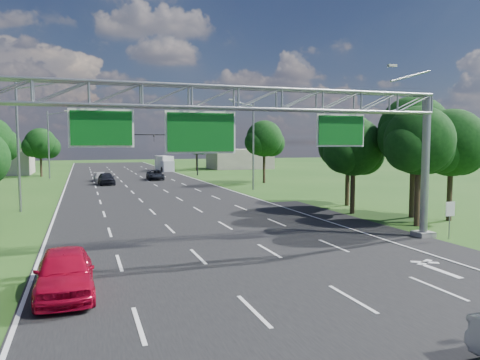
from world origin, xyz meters
name	(u,v)px	position (x,y,z in m)	size (l,w,h in m)	color
ground	(168,205)	(0.00, 30.00, 0.00)	(220.00, 220.00, 0.00)	#204916
road	(168,205)	(0.00, 30.00, 0.00)	(18.00, 180.00, 0.02)	black
road_flare	(382,232)	(10.20, 14.00, 0.00)	(3.00, 30.00, 0.02)	black
sign_gantry	(238,111)	(0.33, 12.00, 6.89)	(23.50, 1.00, 9.56)	gray
regulatory_sign	(450,212)	(12.40, 10.98, 1.51)	(0.60, 0.08, 2.10)	gray
traffic_signal	(176,144)	(7.48, 65.00, 5.17)	(12.21, 0.24, 7.00)	black
streetlight_l_near	(21,140)	(-11.30, 30.00, 5.58)	(2.97, 0.22, 10.16)	gray
streetlight_l_far	(50,141)	(-11.30, 65.00, 5.58)	(2.97, 0.22, 10.16)	gray
streetlight_r_mid	(252,141)	(11.30, 40.00, 5.58)	(2.97, 0.22, 10.16)	gray
tree_cluster_right	(395,143)	(14.80, 19.19, 5.31)	(9.91, 14.60, 8.68)	#2D2116
tree_verge_lc	(41,145)	(-12.92, 70.04, 4.98)	(5.76, 4.80, 7.62)	#2D2116
tree_verge_rd	(265,140)	(16.08, 48.04, 5.63)	(5.76, 4.80, 8.28)	#2D2116
tree_verge_re	(197,143)	(14.08, 78.04, 5.20)	(5.76, 4.80, 7.84)	#2D2116
building_right	(239,159)	(24.00, 82.00, 2.00)	(12.00, 9.00, 4.00)	gray
red_coupe	(65,272)	(-7.53, 7.64, 0.83)	(1.95, 4.85, 1.65)	#B80828
car_queue_a	(101,177)	(-4.50, 57.62, 0.61)	(1.70, 4.18, 1.21)	#BABABA
car_queue_b	(155,175)	(3.06, 57.79, 0.69)	(2.27, 4.93, 1.37)	black
car_queue_c	(106,179)	(-4.00, 51.96, 0.79)	(1.87, 4.64, 1.58)	black
box_truck	(165,164)	(8.00, 78.93, 1.34)	(2.85, 7.63, 2.80)	white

